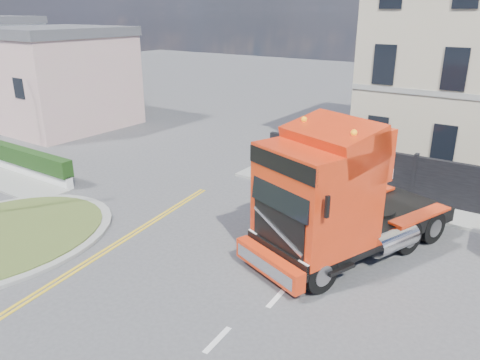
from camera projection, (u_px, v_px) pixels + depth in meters
The scene contains 7 objects.
ground at pixel (205, 262), 15.15m from camera, with size 120.00×120.00×0.00m, color #424244.
hedge_wall at pixel (18, 159), 23.04m from camera, with size 8.00×0.55×1.35m.
seaside_bldg_pink at pixel (58, 82), 31.79m from camera, with size 8.00×8.00×6.00m, color #C2A397.
seaside_bldg_cream at pixel (20, 77), 37.80m from camera, with size 9.00×8.00×5.00m, color beige.
hoarding_fence at pixel (480, 192), 18.22m from camera, with size 18.80×0.25×2.00m.
pavement_far at pixel (456, 218), 18.14m from camera, with size 20.00×1.60×0.12m, color gray.
truck at pixel (332, 202), 14.68m from camera, with size 5.18×7.99×4.49m.
Camera 1 is at (8.56, -10.26, 7.70)m, focal length 35.00 mm.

